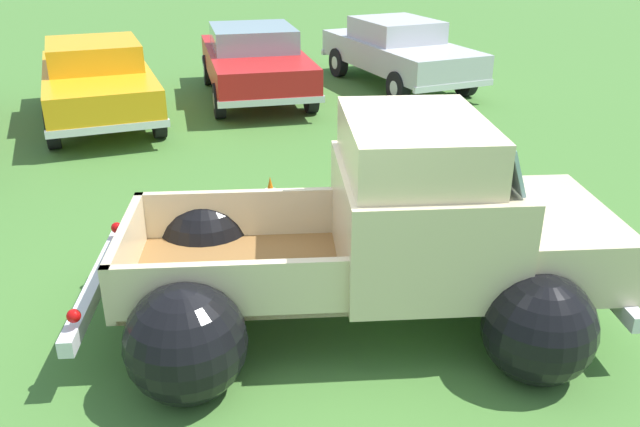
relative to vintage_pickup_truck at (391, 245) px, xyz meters
The scene contains 6 objects.
ground_plane 0.85m from the vintage_pickup_truck, 163.49° to the left, with size 80.00×80.00×0.00m, color #477A33.
vintage_pickup_truck is the anchor object (origin of this frame).
show_car_1 8.09m from the vintage_pickup_truck, 104.57° to the left, with size 1.90×4.34×1.43m.
show_car_2 8.61m from the vintage_pickup_truck, 82.60° to the left, with size 2.51×4.64×1.43m.
show_car_3 9.52m from the vintage_pickup_truck, 62.65° to the left, with size 2.05×4.49×1.43m.
lane_cone_0 2.41m from the vintage_pickup_truck, 100.44° to the left, with size 0.36×0.36×0.63m.
Camera 1 is at (-2.08, -4.79, 3.42)m, focal length 36.86 mm.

